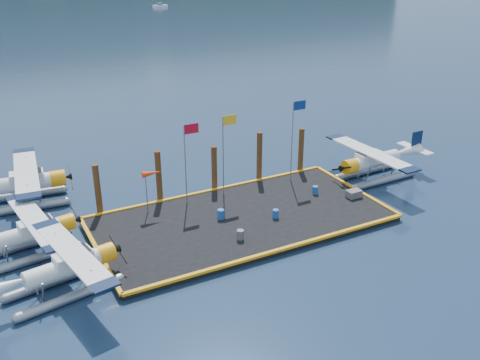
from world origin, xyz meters
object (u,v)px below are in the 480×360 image
object	(u,v)px
drum_0	(221,214)
flagpole_red	(188,152)
seaplane_a	(68,269)
drum_4	(315,190)
flagpole_blue	(295,129)
piling_3	(259,158)
piling_1	(159,178)
piling_2	(214,170)
seaplane_d	(372,163)
crate	(354,194)
drum_1	(276,214)
piling_4	(301,151)
seaplane_c	(22,186)
flagpole_yellow	(226,144)
piling_0	(98,191)
drum_3	(240,235)
windsock	(152,174)
seaplane_b	(31,235)

from	to	relation	value
drum_0	flagpole_red	world-z (taller)	flagpole_red
seaplane_a	drum_4	xyz separation A→B (m)	(19.03, 3.45, -0.69)
drum_4	flagpole_blue	bearing A→B (deg)	91.79
seaplane_a	piling_3	distance (m)	18.60
piling_1	piling_2	world-z (taller)	piling_1
drum_4	piling_2	size ratio (longest dim) A/B	0.16
seaplane_d	piling_1	distance (m)	17.40
crate	drum_1	bearing A→B (deg)	-179.12
crate	piling_2	size ratio (longest dim) A/B	0.29
piling_1	piling_4	distance (m)	12.50
flagpole_red	piling_3	bearing A→B (deg)	13.25
seaplane_c	drum_1	size ratio (longest dim) A/B	16.87
drum_4	flagpole_yellow	xyz separation A→B (m)	(-6.09, 3.01, 3.81)
drum_0	seaplane_a	bearing A→B (deg)	-163.97
flagpole_red	crate	bearing A→B (deg)	-23.31
drum_1	piling_3	distance (m)	7.16
flagpole_red	piling_1	size ratio (longest dim) A/B	1.43
drum_0	piling_0	distance (m)	8.77
drum_4	drum_3	bearing A→B (deg)	-157.27
flagpole_red	windsock	distance (m)	2.97
seaplane_b	drum_1	world-z (taller)	seaplane_b
seaplane_c	flagpole_blue	world-z (taller)	flagpole_blue
flagpole_yellow	windsock	size ratio (longest dim) A/B	1.99
seaplane_a	piling_0	xyz separation A→B (m)	(3.74, 8.06, 0.61)
drum_1	flagpole_red	world-z (taller)	flagpole_red
drum_4	piling_2	world-z (taller)	piling_2
piling_3	seaplane_c	bearing A→B (deg)	165.52
crate	flagpole_blue	bearing A→B (deg)	115.33
flagpole_red	windsock	world-z (taller)	flagpole_red
seaplane_b	windsock	bearing A→B (deg)	92.06
flagpole_blue	piling_3	distance (m)	3.72
flagpole_yellow	piling_4	xyz separation A→B (m)	(7.80, 1.60, -2.51)
windsock	piling_2	distance (m)	5.90
drum_1	flagpole_yellow	distance (m)	6.41
flagpole_blue	piling_0	world-z (taller)	flagpole_blue
piling_4	piling_2	bearing A→B (deg)	180.00
drum_1	piling_4	distance (m)	9.29
seaplane_d	drum_0	xyz separation A→B (m)	(-14.32, -1.10, -0.74)
piling_4	drum_4	bearing A→B (deg)	-110.34
seaplane_c	flagpole_blue	bearing A→B (deg)	78.36
crate	piling_0	distance (m)	18.70
drum_4	drum_0	bearing A→B (deg)	-177.76
drum_3	piling_3	world-z (taller)	piling_3
crate	flagpole_red	bearing A→B (deg)	156.69
piling_1	piling_3	distance (m)	8.50
piling_3	piling_4	distance (m)	4.00
piling_3	drum_1	bearing A→B (deg)	-110.35
drum_3	drum_4	distance (m)	8.99
drum_1	drum_4	distance (m)	5.12
seaplane_d	drum_1	size ratio (longest dim) A/B	15.85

